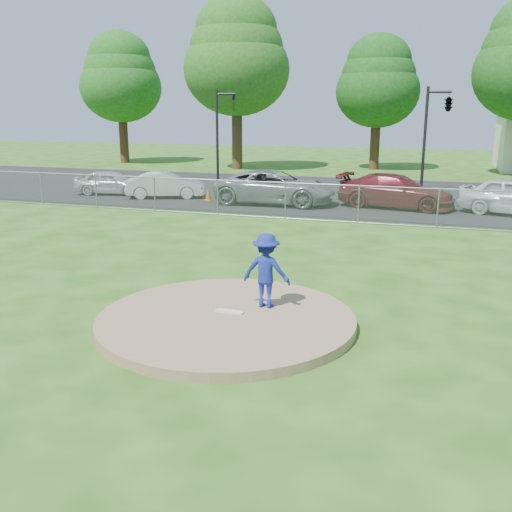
{
  "coord_description": "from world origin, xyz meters",
  "views": [
    {
      "loc": [
        4.09,
        -10.49,
        4.37
      ],
      "look_at": [
        0.0,
        2.0,
        1.0
      ],
      "focal_mm": 40.0,
      "sensor_mm": 36.0,
      "label": 1
    }
  ],
  "objects_px": {
    "traffic_signal_left": "(221,128)",
    "traffic_cone": "(208,194)",
    "tree_center": "(378,81)",
    "pitcher": "(266,270)",
    "tree_far_left": "(120,77)",
    "parked_car_silver": "(111,182)",
    "parked_car_darkred": "(396,191)",
    "traffic_signal_center": "(446,106)",
    "parked_car_gray": "(275,187)",
    "parked_car_white": "(165,185)",
    "tree_left": "(236,56)"
  },
  "relations": [
    {
      "from": "traffic_signal_left",
      "to": "parked_car_silver",
      "type": "height_order",
      "value": "traffic_signal_left"
    },
    {
      "from": "tree_far_left",
      "to": "pitcher",
      "type": "distance_m",
      "value": 39.8
    },
    {
      "from": "traffic_signal_left",
      "to": "traffic_cone",
      "type": "relative_size",
      "value": 9.06
    },
    {
      "from": "pitcher",
      "to": "traffic_cone",
      "type": "xyz_separation_m",
      "value": [
        -7.54,
        14.71,
        -0.7
      ]
    },
    {
      "from": "parked_car_white",
      "to": "traffic_signal_left",
      "type": "bearing_deg",
      "value": -26.96
    },
    {
      "from": "pitcher",
      "to": "parked_car_white",
      "type": "distance_m",
      "value": 17.98
    },
    {
      "from": "tree_center",
      "to": "traffic_signal_left",
      "type": "relative_size",
      "value": 1.76
    },
    {
      "from": "tree_far_left",
      "to": "traffic_signal_left",
      "type": "distance_m",
      "value": 17.6
    },
    {
      "from": "tree_far_left",
      "to": "parked_car_silver",
      "type": "height_order",
      "value": "tree_far_left"
    },
    {
      "from": "tree_center",
      "to": "pitcher",
      "type": "xyz_separation_m",
      "value": [
        1.62,
        -33.18,
        -5.45
      ]
    },
    {
      "from": "parked_car_silver",
      "to": "traffic_cone",
      "type": "bearing_deg",
      "value": -104.37
    },
    {
      "from": "tree_left",
      "to": "traffic_signal_left",
      "type": "relative_size",
      "value": 2.24
    },
    {
      "from": "traffic_signal_center",
      "to": "traffic_cone",
      "type": "xyz_separation_m",
      "value": [
        -10.89,
        -6.47,
        -4.29
      ]
    },
    {
      "from": "traffic_signal_center",
      "to": "tree_far_left",
      "type": "bearing_deg",
      "value": 157.04
    },
    {
      "from": "tree_center",
      "to": "traffic_cone",
      "type": "bearing_deg",
      "value": -107.78
    },
    {
      "from": "traffic_cone",
      "to": "parked_car_white",
      "type": "distance_m",
      "value": 2.49
    },
    {
      "from": "traffic_cone",
      "to": "parked_car_white",
      "type": "height_order",
      "value": "parked_car_white"
    },
    {
      "from": "tree_left",
      "to": "parked_car_darkred",
      "type": "xyz_separation_m",
      "value": [
        13.09,
        -14.75,
        -7.47
      ]
    },
    {
      "from": "tree_left",
      "to": "tree_center",
      "type": "xyz_separation_m",
      "value": [
        10.0,
        3.0,
        -1.77
      ]
    },
    {
      "from": "tree_center",
      "to": "pitcher",
      "type": "distance_m",
      "value": 33.67
    },
    {
      "from": "parked_car_white",
      "to": "pitcher",
      "type": "bearing_deg",
      "value": -167.47
    },
    {
      "from": "traffic_signal_center",
      "to": "parked_car_gray",
      "type": "relative_size",
      "value": 0.98
    },
    {
      "from": "traffic_cone",
      "to": "tree_left",
      "type": "bearing_deg",
      "value": 104.77
    },
    {
      "from": "tree_center",
      "to": "traffic_signal_center",
      "type": "xyz_separation_m",
      "value": [
        4.97,
        -12.0,
        -1.86
      ]
    },
    {
      "from": "tree_center",
      "to": "parked_car_white",
      "type": "height_order",
      "value": "tree_center"
    },
    {
      "from": "traffic_signal_left",
      "to": "parked_car_darkred",
      "type": "height_order",
      "value": "traffic_signal_left"
    },
    {
      "from": "parked_car_white",
      "to": "tree_left",
      "type": "bearing_deg",
      "value": -15.24
    },
    {
      "from": "traffic_signal_center",
      "to": "parked_car_white",
      "type": "relative_size",
      "value": 1.41
    },
    {
      "from": "parked_car_darkred",
      "to": "parked_car_gray",
      "type": "bearing_deg",
      "value": 105.38
    },
    {
      "from": "traffic_signal_center",
      "to": "parked_car_white",
      "type": "xyz_separation_m",
      "value": [
        -13.35,
        -6.25,
        -3.95
      ]
    },
    {
      "from": "traffic_cone",
      "to": "parked_car_silver",
      "type": "relative_size",
      "value": 0.16
    },
    {
      "from": "pitcher",
      "to": "parked_car_gray",
      "type": "height_order",
      "value": "pitcher"
    },
    {
      "from": "traffic_signal_left",
      "to": "traffic_cone",
      "type": "bearing_deg",
      "value": -74.11
    },
    {
      "from": "tree_center",
      "to": "parked_car_white",
      "type": "xyz_separation_m",
      "value": [
        -8.38,
        -18.25,
        -5.81
      ]
    },
    {
      "from": "tree_center",
      "to": "parked_car_darkred",
      "type": "height_order",
      "value": "tree_center"
    },
    {
      "from": "parked_car_white",
      "to": "parked_car_gray",
      "type": "height_order",
      "value": "parked_car_gray"
    },
    {
      "from": "traffic_signal_center",
      "to": "tree_left",
      "type": "bearing_deg",
      "value": 148.98
    },
    {
      "from": "tree_far_left",
      "to": "parked_car_silver",
      "type": "distance_m",
      "value": 20.44
    },
    {
      "from": "traffic_signal_left",
      "to": "parked_car_white",
      "type": "xyz_separation_m",
      "value": [
        -0.62,
        -6.25,
        -2.7
      ]
    },
    {
      "from": "traffic_cone",
      "to": "parked_car_darkred",
      "type": "distance_m",
      "value": 9.05
    },
    {
      "from": "tree_left",
      "to": "traffic_signal_center",
      "type": "relative_size",
      "value": 2.24
    },
    {
      "from": "tree_far_left",
      "to": "parked_car_gray",
      "type": "bearing_deg",
      "value": -43.25
    },
    {
      "from": "tree_left",
      "to": "traffic_signal_center",
      "type": "distance_m",
      "value": 17.84
    },
    {
      "from": "traffic_signal_left",
      "to": "traffic_cone",
      "type": "distance_m",
      "value": 7.38
    },
    {
      "from": "pitcher",
      "to": "traffic_signal_left",
      "type": "bearing_deg",
      "value": -65.31
    },
    {
      "from": "tree_left",
      "to": "parked_car_darkred",
      "type": "distance_m",
      "value": 21.09
    },
    {
      "from": "traffic_signal_left",
      "to": "parked_car_darkred",
      "type": "xyz_separation_m",
      "value": [
        10.85,
        -5.75,
        -2.59
      ]
    },
    {
      "from": "traffic_cone",
      "to": "tree_center",
      "type": "bearing_deg",
      "value": 72.22
    },
    {
      "from": "traffic_signal_center",
      "to": "traffic_cone",
      "type": "height_order",
      "value": "traffic_signal_center"
    },
    {
      "from": "tree_left",
      "to": "parked_car_white",
      "type": "xyz_separation_m",
      "value": [
        1.62,
        -15.25,
        -7.58
      ]
    }
  ]
}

